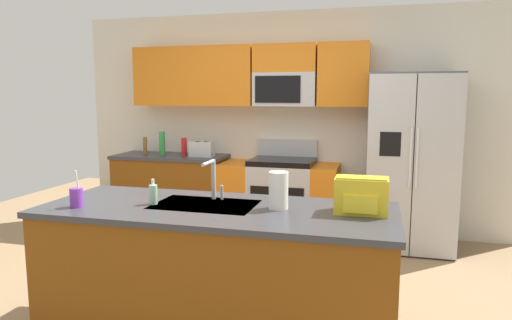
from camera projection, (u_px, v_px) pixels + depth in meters
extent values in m
plane|color=#997A56|center=(234.00, 300.00, 3.67)|extent=(9.00, 9.00, 0.00)
cube|color=silver|center=(288.00, 122.00, 5.55)|extent=(5.20, 0.10, 2.60)
cube|color=orange|center=(165.00, 77.00, 5.65)|extent=(0.70, 0.32, 0.70)
cube|color=orange|center=(222.00, 76.00, 5.46)|extent=(0.78, 0.32, 0.70)
cube|color=orange|center=(344.00, 75.00, 5.10)|extent=(0.56, 0.32, 0.70)
cube|color=#B7BABF|center=(286.00, 90.00, 5.29)|extent=(0.72, 0.32, 0.38)
cube|color=black|center=(277.00, 89.00, 5.15)|extent=(0.52, 0.01, 0.30)
cube|color=orange|center=(286.00, 59.00, 5.24)|extent=(0.72, 0.32, 0.32)
cube|color=brown|center=(172.00, 192.00, 5.69)|extent=(1.32, 0.60, 0.86)
cube|color=#38383D|center=(171.00, 156.00, 5.63)|extent=(1.35, 0.63, 0.04)
cube|color=#B7BABF|center=(282.00, 200.00, 5.33)|extent=(0.72, 0.60, 0.84)
cube|color=black|center=(277.00, 203.00, 5.04)|extent=(0.60, 0.01, 0.36)
cube|color=black|center=(283.00, 161.00, 5.27)|extent=(0.72, 0.60, 0.06)
cube|color=#B7BABF|center=(287.00, 148.00, 5.51)|extent=(0.72, 0.06, 0.20)
cube|color=orange|center=(238.00, 197.00, 5.47)|extent=(0.36, 0.60, 0.84)
cube|color=orange|center=(325.00, 202.00, 5.20)|extent=(0.28, 0.60, 0.84)
cube|color=#4C4F54|center=(411.00, 162.00, 4.86)|extent=(0.90, 0.70, 1.85)
cube|color=#B7BABF|center=(389.00, 166.00, 4.56)|extent=(0.44, 0.04, 1.81)
cube|color=#B7BABF|center=(438.00, 168.00, 4.44)|extent=(0.44, 0.04, 1.81)
cylinder|color=silver|center=(411.00, 158.00, 4.47)|extent=(0.02, 0.02, 0.60)
cylinder|color=silver|center=(417.00, 158.00, 4.45)|extent=(0.02, 0.02, 0.60)
cube|color=black|center=(390.00, 144.00, 4.51)|extent=(0.20, 0.00, 0.24)
cube|color=brown|center=(217.00, 276.00, 3.05)|extent=(2.27, 0.86, 0.86)
cube|color=#38383D|center=(217.00, 210.00, 2.99)|extent=(2.31, 0.90, 0.04)
cube|color=#B7BABF|center=(205.00, 206.00, 3.07)|extent=(0.68, 0.44, 0.03)
cube|color=#B7BABF|center=(202.00, 149.00, 5.45)|extent=(0.28, 0.16, 0.18)
cube|color=black|center=(198.00, 142.00, 5.45)|extent=(0.03, 0.11, 0.01)
cube|color=black|center=(206.00, 142.00, 5.43)|extent=(0.03, 0.11, 0.01)
cylinder|color=brown|center=(145.00, 145.00, 5.70)|extent=(0.05, 0.05, 0.21)
cylinder|color=red|center=(184.00, 147.00, 5.56)|extent=(0.07, 0.07, 0.21)
cylinder|color=green|center=(162.00, 143.00, 5.63)|extent=(0.07, 0.07, 0.28)
cylinder|color=#B7BABF|center=(214.00, 179.00, 3.21)|extent=(0.03, 0.03, 0.28)
cylinder|color=#B7BABF|center=(208.00, 163.00, 3.09)|extent=(0.02, 0.20, 0.02)
cylinder|color=#B7BABF|center=(222.00, 192.00, 3.20)|extent=(0.02, 0.02, 0.10)
cylinder|color=purple|center=(76.00, 198.00, 2.98)|extent=(0.08, 0.08, 0.13)
cylinder|color=white|center=(77.00, 181.00, 2.96)|extent=(0.01, 0.03, 0.14)
cylinder|color=#A5D8B2|center=(153.00, 195.00, 3.06)|extent=(0.06, 0.06, 0.13)
cylinder|color=white|center=(153.00, 182.00, 3.05)|extent=(0.02, 0.02, 0.04)
cylinder|color=white|center=(278.00, 190.00, 2.93)|extent=(0.12, 0.12, 0.24)
cube|color=yellow|center=(361.00, 196.00, 2.82)|extent=(0.32, 0.20, 0.22)
cube|color=gold|center=(362.00, 179.00, 2.79)|extent=(0.30, 0.14, 0.03)
cube|color=yellow|center=(360.00, 204.00, 2.73)|extent=(0.20, 0.03, 0.11)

